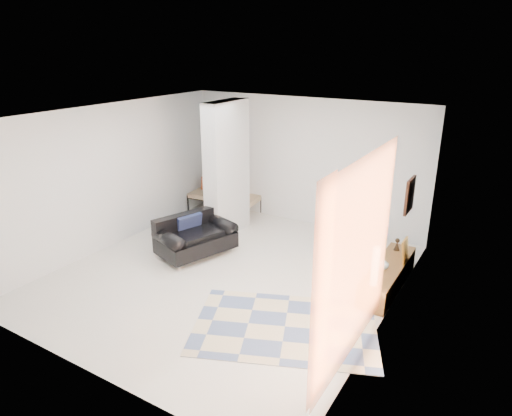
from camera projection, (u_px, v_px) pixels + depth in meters
The scene contains 17 objects.
floor at pixel (229, 274), 8.07m from camera, with size 6.00×6.00×0.00m, color white.
ceiling at pixel (225, 115), 7.12m from camera, with size 6.00×6.00×0.00m, color white.
wall_back at pixel (304, 162), 10.01m from camera, with size 6.00×6.00×0.00m, color white.
wall_front at pixel (77, 272), 5.18m from camera, with size 6.00×6.00×0.00m, color white.
wall_left at pixel (111, 176), 8.94m from camera, with size 6.00×6.00×0.00m, color white.
wall_right at pixel (392, 233), 6.26m from camera, with size 6.00×6.00×0.00m, color white.
partition_column at pixel (227, 169), 9.42m from camera, with size 0.35×1.20×2.80m, color silver.
hallway_door at pixel (225, 167), 11.13m from camera, with size 0.85×0.06×2.04m, color silver.
curtain at pixel (358, 260), 5.36m from camera, with size 2.55×2.55×0.00m, color #FF7F43.
wall_art at pixel (410, 195), 7.02m from camera, with size 0.04×0.45×0.55m, color #33180D.
media_console at pixel (388, 276), 7.61m from camera, with size 0.45×1.90×0.80m.
loveseat at pixel (194, 236), 8.77m from camera, with size 1.25×1.64×0.76m.
daybed at pixel (224, 195), 10.98m from camera, with size 1.74×0.85×0.77m.
area_rug at pixel (285, 327), 6.57m from camera, with size 2.59×1.73×0.01m, color beige.
cylinder_lamp at pixel (375, 266), 6.83m from camera, with size 0.11×0.11×0.62m, color white.
bronze_figurine at pixel (397, 244), 8.05m from camera, with size 0.11×0.11×0.22m, color #2F2115, non-canonical shape.
vase at pixel (383, 263), 7.39m from camera, with size 0.18×0.18×0.19m, color white.
Camera 1 is at (4.14, -5.91, 3.85)m, focal length 32.00 mm.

